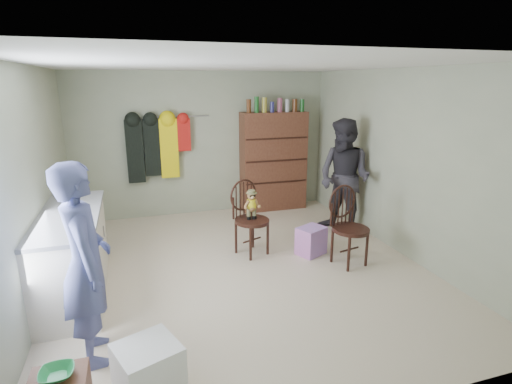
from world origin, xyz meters
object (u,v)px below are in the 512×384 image
object	(u,v)px
counter	(73,254)
dresser	(273,161)
chair_front	(250,212)
chair_far	(348,223)

from	to	relation	value
counter	dresser	xyz separation A→B (m)	(3.20, 2.30, 0.44)
counter	chair_front	size ratio (longest dim) A/B	1.79
counter	dresser	bearing A→B (deg)	35.69
chair_front	chair_far	size ratio (longest dim) A/B	1.00
counter	chair_front	bearing A→B (deg)	11.87
chair_front	dresser	world-z (taller)	dresser
counter	chair_front	world-z (taller)	chair_front
counter	chair_far	size ratio (longest dim) A/B	1.79
counter	chair_far	xyz separation A→B (m)	(3.31, -0.23, 0.09)
chair_front	dresser	bearing A→B (deg)	38.25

